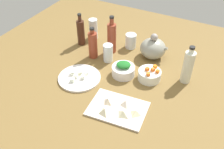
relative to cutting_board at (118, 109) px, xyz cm
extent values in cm
cube|color=brown|center=(-12.72, 18.14, -2.00)|extent=(190.00, 190.00, 3.00)
cube|color=silver|center=(0.00, 0.00, 0.00)|extent=(30.60, 22.94, 1.00)
cylinder|color=white|center=(-30.62, 11.47, 0.10)|extent=(24.66, 24.66, 1.20)
cylinder|color=white|center=(-9.57, 26.51, 2.45)|extent=(13.55, 13.55, 5.90)
cylinder|color=white|center=(5.44, 29.94, 2.41)|extent=(13.15, 13.15, 5.82)
ellipsoid|color=gray|center=(-1.05, 51.90, 5.85)|extent=(16.26, 16.18, 12.70)
sphere|color=#9C9590|center=(-1.05, 51.90, 14.02)|extent=(4.55, 4.55, 4.55)
cylinder|color=gray|center=(5.86, 51.90, 7.44)|extent=(5.38, 2.00, 3.93)
cylinder|color=#452418|center=(-49.98, 44.12, 8.11)|extent=(5.07, 5.07, 17.23)
cylinder|color=#452418|center=(-49.98, 44.12, 18.72)|extent=(2.28, 2.28, 3.98)
cylinder|color=black|center=(-49.98, 44.12, 21.30)|extent=(2.53, 2.53, 1.20)
cylinder|color=silver|center=(24.26, 37.91, 9.25)|extent=(5.88, 5.88, 19.50)
cylinder|color=silver|center=(24.26, 37.91, 20.30)|extent=(2.65, 2.65, 2.60)
cylinder|color=black|center=(24.26, 37.91, 22.20)|extent=(2.94, 2.94, 1.20)
cylinder|color=brown|center=(-34.75, 34.39, 8.11)|extent=(5.59, 5.59, 17.21)
cylinder|color=brown|center=(-34.75, 34.39, 18.02)|extent=(2.52, 2.52, 2.62)
cylinder|color=black|center=(-34.75, 34.39, 19.93)|extent=(2.80, 2.80, 1.20)
cylinder|color=brown|center=(-27.06, 45.31, 9.45)|extent=(5.71, 5.71, 19.91)
cylinder|color=brown|center=(-27.06, 45.31, 21.57)|extent=(2.57, 2.57, 4.33)
cylinder|color=black|center=(-27.06, 45.31, 24.34)|extent=(2.86, 2.86, 1.20)
cylinder|color=white|center=(-24.30, 34.99, 5.27)|extent=(6.08, 6.08, 11.54)
cylinder|color=white|center=(-18.04, 55.67, 4.38)|extent=(7.26, 7.26, 9.77)
cylinder|color=white|center=(-46.55, 54.63, 6.72)|extent=(5.97, 5.97, 14.44)
cube|color=orange|center=(9.69, 30.48, 6.22)|extent=(1.99, 1.99, 1.80)
cube|color=orange|center=(5.93, 25.76, 6.22)|extent=(2.51, 2.51, 1.80)
cube|color=orange|center=(6.77, 30.88, 6.22)|extent=(2.42, 2.42, 1.80)
cube|color=orange|center=(3.77, 29.84, 6.22)|extent=(2.42, 2.42, 1.80)
cube|color=orange|center=(6.96, 33.97, 6.22)|extent=(2.32, 2.32, 1.80)
ellipsoid|color=#227328|center=(-9.57, 26.51, 6.90)|extent=(10.56, 9.97, 3.00)
cube|color=white|center=(-28.16, 14.77, 1.80)|extent=(2.82, 2.82, 2.20)
cube|color=white|center=(-31.93, 9.86, 1.80)|extent=(2.77, 2.77, 2.20)
cube|color=white|center=(-31.75, 6.27, 1.80)|extent=(2.74, 2.74, 2.20)
cube|color=#F5F5CE|center=(-31.69, 13.73, 1.80)|extent=(3.05, 3.05, 2.20)
cube|color=white|center=(-35.43, 11.43, 1.80)|extent=(3.07, 3.07, 2.20)
cube|color=white|center=(-27.92, 11.24, 1.80)|extent=(2.85, 2.85, 2.20)
pyramid|color=beige|center=(-6.21, 0.99, 2.08)|extent=(5.27, 4.98, 3.15)
pyramid|color=beige|center=(2.47, 4.00, 1.77)|extent=(6.66, 6.81, 2.54)
pyramid|color=beige|center=(4.48, -2.90, 1.88)|extent=(6.46, 6.10, 2.75)
pyramid|color=beige|center=(9.63, 0.76, 1.62)|extent=(4.91, 5.51, 2.24)
pyramid|color=beige|center=(-4.32, -5.88, 2.01)|extent=(7.11, 7.22, 3.01)
camera|label=1|loc=(39.04, -81.21, 96.28)|focal=41.26mm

